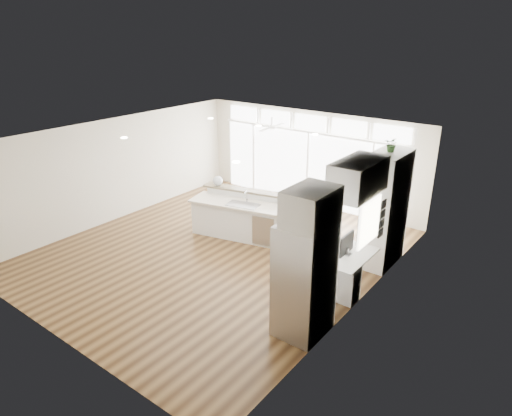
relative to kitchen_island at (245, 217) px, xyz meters
The scene contains 24 objects.
floor 1.12m from the kitchen_island, 91.39° to the right, with size 7.00×8.00×0.02m, color #3F2813.
ceiling 2.36m from the kitchen_island, 91.39° to the right, with size 7.00×8.00×0.02m, color white.
wall_back 3.13m from the kitchen_island, 90.45° to the left, with size 7.00×0.04×2.70m, color beige.
wall_front 5.04m from the kitchen_island, 90.27° to the right, with size 7.00×0.04×2.70m, color beige.
wall_left 3.74m from the kitchen_island, 164.55° to the right, with size 0.04×8.00×2.70m, color beige.
wall_right 3.70m from the kitchen_island, 15.65° to the right, with size 0.04×8.00×2.70m, color beige.
glass_wall 3.01m from the kitchen_island, 90.45° to the left, with size 5.80×0.06×2.08m, color white.
transom_row 3.49m from the kitchen_island, 90.45° to the left, with size 5.90×0.06×0.40m, color white.
desk_window 3.64m from the kitchen_island, 11.10° to the right, with size 0.04×0.85×0.85m, color white.
ceiling_fan 2.71m from the kitchen_island, 106.00° to the left, with size 1.16×1.16×0.32m, color white.
recessed_lights 2.27m from the kitchen_island, 91.74° to the right, with size 3.40×3.00×0.02m, color white.
oven_cabinet 3.33m from the kitchen_island, 14.71° to the left, with size 0.64×1.20×2.50m, color white.
desk_nook 3.18m from the kitchen_island, 12.24° to the right, with size 0.72×1.30×0.76m, color white.
upper_cabinets 3.69m from the kitchen_island, 12.09° to the right, with size 0.64×1.30×0.64m, color white.
refrigerator 3.89m from the kitchen_island, 36.98° to the right, with size 0.76×0.90×2.00m, color #AAAAAE.
fridge_cabinet 4.29m from the kitchen_island, 36.45° to the right, with size 0.64×0.90×0.60m, color white.
framed_photos 3.54m from the kitchen_island, ahead, with size 0.06×0.22×0.80m, color black.
kitchen_island is the anchor object (origin of this frame).
rug 2.93m from the kitchen_island, 21.77° to the right, with size 0.94×0.68×0.01m, color #392212.
office_chair 3.00m from the kitchen_island, 28.42° to the right, with size 0.56×0.52×1.08m, color black.
fishbowl 1.23m from the kitchen_island, behind, with size 0.25×0.25×0.25m, color silver.
monitor 3.13m from the kitchen_island, 12.55° to the right, with size 0.09×0.54×0.45m, color black.
keyboard 2.94m from the kitchen_island, 13.28° to the right, with size 0.13×0.35×0.02m, color silver.
potted_plant 3.86m from the kitchen_island, 14.71° to the left, with size 0.28×0.31×0.24m, color #345E28.
Camera 1 is at (6.41, -7.03, 4.88)m, focal length 32.00 mm.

